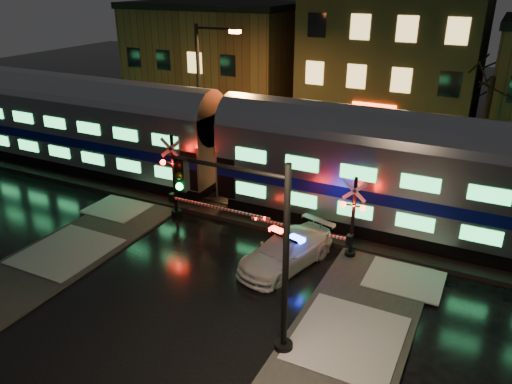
# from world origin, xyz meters

# --- Properties ---
(ground) EXTENTS (120.00, 120.00, 0.00)m
(ground) POSITION_xyz_m (0.00, 0.00, 0.00)
(ground) COLOR black
(ground) RESTS_ON ground
(ballast) EXTENTS (90.00, 4.20, 0.24)m
(ballast) POSITION_xyz_m (0.00, 5.00, 0.12)
(ballast) COLOR black
(ballast) RESTS_ON ground
(sidewalk_left) EXTENTS (4.00, 20.00, 0.12)m
(sidewalk_left) POSITION_xyz_m (-6.50, -6.00, 0.06)
(sidewalk_left) COLOR #2D2D2D
(sidewalk_left) RESTS_ON ground
(building_left) EXTENTS (14.00, 10.00, 9.00)m
(building_left) POSITION_xyz_m (-13.00, 22.00, 4.50)
(building_left) COLOR #533720
(building_left) RESTS_ON ground
(building_mid) EXTENTS (12.00, 11.00, 11.50)m
(building_mid) POSITION_xyz_m (2.00, 22.50, 5.75)
(building_mid) COLOR brown
(building_mid) RESTS_ON ground
(train) EXTENTS (51.00, 3.12, 5.92)m
(train) POSITION_xyz_m (-3.03, 5.00, 3.38)
(train) COLOR black
(train) RESTS_ON ballast
(police_car) EXTENTS (3.24, 5.27, 1.59)m
(police_car) POSITION_xyz_m (2.69, 0.50, 0.72)
(police_car) COLOR silver
(police_car) RESTS_ON ground
(crossing_signal_right) EXTENTS (5.37, 0.64, 3.80)m
(crossing_signal_right) POSITION_xyz_m (4.58, 2.30, 1.57)
(crossing_signal_right) COLOR black
(crossing_signal_right) RESTS_ON ground
(crossing_signal_left) EXTENTS (6.16, 0.67, 4.36)m
(crossing_signal_left) POSITION_xyz_m (-3.96, 2.31, 1.81)
(crossing_signal_left) COLOR black
(crossing_signal_left) RESTS_ON ground
(traffic_light) EXTENTS (4.29, 0.74, 6.63)m
(traffic_light) POSITION_xyz_m (3.70, -4.47, 3.52)
(traffic_light) COLOR black
(traffic_light) RESTS_ON ground
(streetlight) EXTENTS (2.98, 0.31, 8.92)m
(streetlight) POSITION_xyz_m (-6.58, 9.00, 5.14)
(streetlight) COLOR black
(streetlight) RESTS_ON ground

